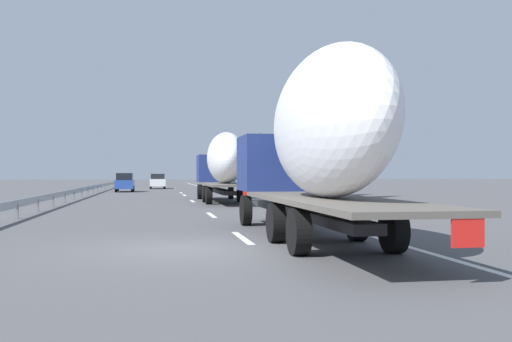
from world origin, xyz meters
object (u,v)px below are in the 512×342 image
Objects in this scene: car_white_van at (158,181)px; road_sign at (236,168)px; truck_lead at (223,164)px; truck_trailing at (317,139)px; car_blue_sedan at (125,182)px.

road_sign is at bearing -158.04° from car_white_van.
truck_lead is at bearing -173.38° from car_white_van.
truck_trailing is 54.97m from car_white_van.
truck_trailing is 3.32× the size of car_blue_sedan.
truck_lead is at bearing -162.30° from car_blue_sedan.
truck_lead is 23.48m from car_blue_sedan.
truck_trailing is at bearing 180.00° from truck_lead.
car_white_van is (33.54, 3.89, -1.51)m from truck_lead.
road_sign is (-17.35, -6.99, 1.43)m from car_white_van.
truck_trailing reaches higher than road_sign.
road_sign is (-6.13, -10.22, 1.40)m from car_blue_sedan.
road_sign is at bearing -4.73° from truck_trailing.
car_blue_sedan is at bearing 163.93° from car_white_van.
truck_lead is 21.27m from truck_trailing.
truck_trailing is at bearing 175.27° from road_sign.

